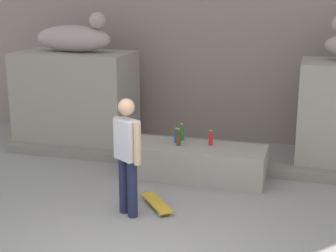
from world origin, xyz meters
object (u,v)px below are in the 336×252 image
object	(u,v)px
bottle_green	(182,133)
skater	(127,152)
statue_reclining_left	(75,37)
bottle_blue	(176,137)
bottle_red	(211,139)
skateboard	(157,203)
bottle_brown	(179,139)

from	to	relation	value
bottle_green	skater	bearing A→B (deg)	-97.33
statue_reclining_left	bottle_blue	world-z (taller)	statue_reclining_left
skater	bottle_red	world-z (taller)	skater
bottle_green	statue_reclining_left	bearing A→B (deg)	159.12
statue_reclining_left	bottle_green	bearing A→B (deg)	-16.68
skateboard	bottle_green	distance (m)	1.74
skater	bottle_brown	distance (m)	1.69
skater	skateboard	size ratio (longest dim) A/B	2.23
bottle_red	bottle_blue	distance (m)	0.59
bottle_green	bottle_red	xyz separation A→B (m)	(0.54, -0.16, -0.02)
bottle_brown	bottle_red	bearing A→B (deg)	17.84
bottle_green	bottle_blue	world-z (taller)	bottle_green
bottle_brown	bottle_green	xyz separation A→B (m)	(-0.03, 0.32, 0.00)
skater	bottle_red	size ratio (longest dim) A/B	6.40
bottle_brown	skater	bearing A→B (deg)	-99.83
bottle_brown	bottle_red	xyz separation A→B (m)	(0.51, 0.16, -0.01)
bottle_green	bottle_red	distance (m)	0.57
statue_reclining_left	bottle_red	bearing A→B (deg)	-15.85
skateboard	bottle_brown	world-z (taller)	bottle_brown
bottle_brown	bottle_blue	size ratio (longest dim) A/B	1.13
skateboard	bottle_blue	world-z (taller)	bottle_blue
statue_reclining_left	bottle_brown	bearing A→B (deg)	-22.78
skater	bottle_blue	distance (m)	1.82
bottle_red	bottle_green	bearing A→B (deg)	163.73
bottle_brown	bottle_blue	bearing A→B (deg)	117.83
statue_reclining_left	bottle_green	world-z (taller)	statue_reclining_left
bottle_green	skateboard	bearing A→B (deg)	-88.09
bottle_blue	skateboard	bearing A→B (deg)	-86.12
skater	bottle_brown	xyz separation A→B (m)	(0.29, 1.65, -0.25)
statue_reclining_left	bottle_red	world-z (taller)	statue_reclining_left
skateboard	bottle_red	bearing A→B (deg)	122.97
statue_reclining_left	skateboard	bearing A→B (deg)	-41.78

